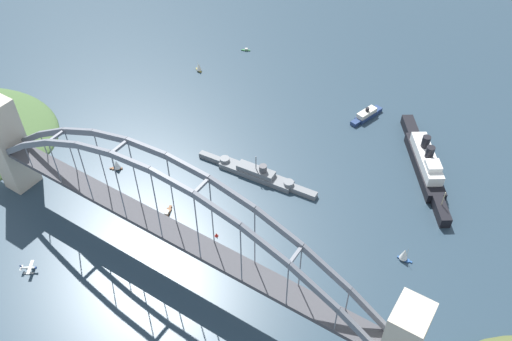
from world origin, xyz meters
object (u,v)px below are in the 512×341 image
object	(u,v)px
small_boat_2	(404,254)
harbor_ferry_steamer	(367,115)
naval_cruiser	(257,173)
small_boat_1	(246,50)
ocean_liner	(425,162)
small_boat_0	(117,165)
small_boat_4	(167,213)
channel_marker_buoy	(216,235)
harbor_arch_bridge	(169,228)
seaplane_second_in_formation	(29,268)
small_boat_3	(199,67)

from	to	relation	value
small_boat_2	harbor_ferry_steamer	bearing A→B (deg)	123.27
naval_cruiser	small_boat_1	xyz separation A→B (m)	(-88.02, 121.25, -2.09)
ocean_liner	small_boat_0	bearing A→B (deg)	-147.54
small_boat_4	channel_marker_buoy	distance (m)	33.93
small_boat_4	small_boat_0	bearing A→B (deg)	166.08
harbor_arch_bridge	small_boat_4	distance (m)	50.59
harbor_arch_bridge	small_boat_0	distance (m)	93.45
naval_cruiser	small_boat_2	size ratio (longest dim) A/B	8.58
naval_cruiser	small_boat_0	xyz separation A→B (m)	(-78.36, -41.67, 0.91)
seaplane_second_in_formation	harbor_ferry_steamer	bearing A→B (deg)	66.26
harbor_arch_bridge	small_boat_1	xyz separation A→B (m)	(-89.03, 202.97, -31.82)
small_boat_2	ocean_liner	bearing A→B (deg)	101.87
small_boat_4	ocean_liner	bearing A→B (deg)	46.04
seaplane_second_in_formation	small_boat_1	bearing A→B (deg)	95.91
naval_cruiser	small_boat_1	size ratio (longest dim) A/B	11.33
seaplane_second_in_formation	small_boat_2	distance (m)	198.76
seaplane_second_in_formation	small_boat_4	xyz separation A→B (m)	(35.22, 70.57, -1.32)
small_boat_0	small_boat_1	distance (m)	163.24
harbor_ferry_steamer	seaplane_second_in_formation	size ratio (longest dim) A/B	3.40
harbor_ferry_steamer	channel_marker_buoy	size ratio (longest dim) A/B	10.59
seaplane_second_in_formation	small_boat_0	bearing A→B (deg)	100.76
harbor_arch_bridge	small_boat_3	distance (m)	190.78
naval_cruiser	harbor_ferry_steamer	distance (m)	97.64
small_boat_1	ocean_liner	bearing A→B (deg)	-18.79
small_boat_2	channel_marker_buoy	distance (m)	102.72
small_boat_3	ocean_liner	bearing A→B (deg)	-4.19
small_boat_0	channel_marker_buoy	size ratio (longest dim) A/B	2.94
small_boat_0	small_boat_2	world-z (taller)	small_boat_2
ocean_liner	harbor_ferry_steamer	size ratio (longest dim) A/B	2.88
naval_cruiser	seaplane_second_in_formation	xyz separation A→B (m)	(-62.54, -124.89, -0.66)
seaplane_second_in_formation	small_boat_2	bearing A→B (deg)	34.79
small_boat_0	small_boat_4	world-z (taller)	small_boat_0
small_boat_2	small_boat_3	xyz separation A→B (m)	(-202.93, 87.54, -0.80)
ocean_liner	small_boat_4	world-z (taller)	ocean_liner
harbor_arch_bridge	ocean_liner	bearing A→B (deg)	59.71
harbor_ferry_steamer	ocean_liner	bearing A→B (deg)	-29.50
ocean_liner	seaplane_second_in_formation	distance (m)	238.51
harbor_ferry_steamer	small_boat_3	xyz separation A→B (m)	(-135.07, -15.90, 0.92)
small_boat_3	small_boat_4	distance (m)	150.40
small_boat_2	small_boat_3	distance (m)	221.01
harbor_arch_bridge	channel_marker_buoy	world-z (taller)	harbor_arch_bridge
channel_marker_buoy	harbor_arch_bridge	bearing A→B (deg)	-100.74
naval_cruiser	small_boat_4	size ratio (longest dim) A/B	7.30
harbor_ferry_steamer	small_boat_0	xyz separation A→B (m)	(-111.18, -133.63, 1.10)
harbor_arch_bridge	seaplane_second_in_formation	bearing A→B (deg)	-145.81
ocean_liner	small_boat_2	xyz separation A→B (m)	(15.52, -73.82, -1.74)
small_boat_2	naval_cruiser	bearing A→B (deg)	173.49
naval_cruiser	small_boat_0	world-z (taller)	naval_cruiser
harbor_arch_bridge	naval_cruiser	world-z (taller)	harbor_arch_bridge
harbor_arch_bridge	small_boat_0	xyz separation A→B (m)	(-79.37, 40.05, -28.81)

